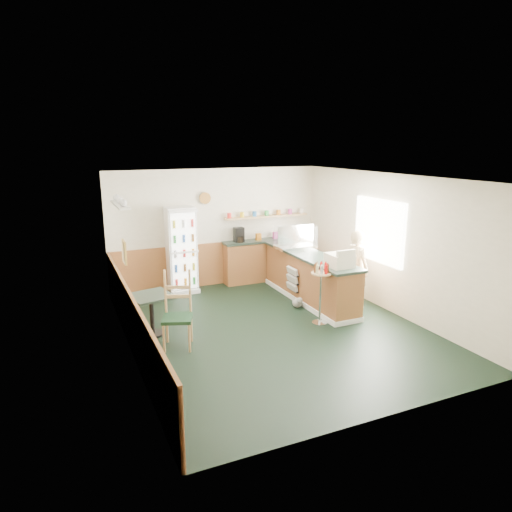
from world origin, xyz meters
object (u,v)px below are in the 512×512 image
display_case (296,237)px  cash_register (340,260)px  drinks_fridge (182,250)px  condiment_stand (321,284)px  cafe_table (151,307)px  shopkeeper (357,269)px  cafe_chair (175,307)px

display_case → cash_register: size_ratio=1.94×
drinks_fridge → condiment_stand: size_ratio=1.68×
cash_register → condiment_stand: size_ratio=0.39×
cash_register → cafe_table: bearing=169.7°
shopkeeper → cafe_table: bearing=79.4°
condiment_stand → cash_register: bearing=14.0°
drinks_fridge → cash_register: size_ratio=4.26×
display_case → cafe_table: display_case is taller
display_case → cafe_table: (-3.40, -1.09, -0.74)m
condiment_stand → cafe_chair: cafe_chair is taller
shopkeeper → cafe_chair: bearing=87.5°
display_case → cash_register: (-0.00, -1.70, -0.12)m
cafe_table → cafe_chair: bearing=-62.9°
display_case → shopkeeper: 1.55m
drinks_fridge → cafe_table: bearing=-117.6°
shopkeeper → cafe_table: shopkeeper is taller
drinks_fridge → shopkeeper: 3.80m
condiment_stand → cafe_table: condiment_stand is taller
cafe_chair → condiment_stand: bearing=16.5°
cash_register → drinks_fridge: bearing=129.6°
cash_register → cafe_chair: size_ratio=0.36×
cash_register → shopkeeper: size_ratio=0.28×
display_case → cafe_table: bearing=-162.2°
drinks_fridge → condiment_stand: drinks_fridge is taller
drinks_fridge → cafe_chair: bearing=-107.2°
cash_register → cafe_chair: bearing=178.9°
shopkeeper → cafe_table: 4.11m
drinks_fridge → cash_register: 3.57m
display_case → shopkeeper: bearing=-61.8°
cafe_chair → drinks_fridge: bearing=93.0°
condiment_stand → drinks_fridge: bearing=122.5°
cafe_table → cafe_chair: cafe_chair is taller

